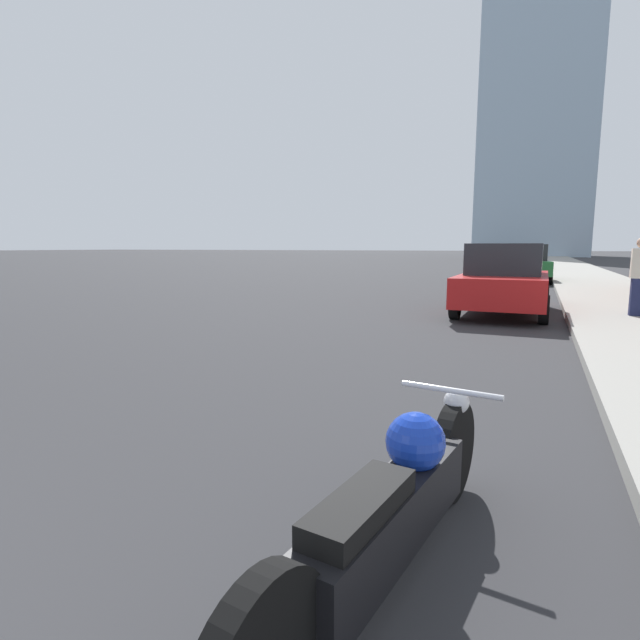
# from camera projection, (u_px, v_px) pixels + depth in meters

# --- Properties ---
(sidewalk) EXTENTS (3.38, 240.00, 0.15)m
(sidewalk) POSITION_uv_depth(u_px,v_px,m) (574.00, 269.00, 34.79)
(sidewalk) COLOR gray
(sidewalk) RESTS_ON ground_plane
(motorcycle) EXTENTS (0.67, 2.55, 0.76)m
(motorcycle) POSITION_uv_depth(u_px,v_px,m) (394.00, 506.00, 2.37)
(motorcycle) COLOR black
(motorcycle) RESTS_ON ground_plane
(parked_car_red) EXTENTS (2.04, 4.45, 1.67)m
(parked_car_red) POSITION_uv_depth(u_px,v_px,m) (504.00, 280.00, 11.84)
(parked_car_red) COLOR red
(parked_car_red) RESTS_ON ground_plane
(parked_car_green) EXTENTS (2.20, 4.16, 1.70)m
(parked_car_green) POSITION_uv_depth(u_px,v_px,m) (526.00, 263.00, 22.44)
(parked_car_green) COLOR #1E6B33
(parked_car_green) RESTS_ON ground_plane
(parked_car_silver) EXTENTS (2.09, 4.31, 1.62)m
(parked_car_silver) POSITION_uv_depth(u_px,v_px,m) (530.00, 258.00, 33.52)
(parked_car_silver) COLOR #BCBCC1
(parked_car_silver) RESTS_ON ground_plane
(parked_car_white) EXTENTS (1.86, 3.90, 1.60)m
(parked_car_white) POSITION_uv_depth(u_px,v_px,m) (531.00, 255.00, 45.11)
(parked_car_white) COLOR silver
(parked_car_white) RESTS_ON ground_plane
(pedestrian) EXTENTS (0.36, 0.23, 1.64)m
(pedestrian) POSITION_uv_depth(u_px,v_px,m) (640.00, 276.00, 10.43)
(pedestrian) COLOR #1E2347
(pedestrian) RESTS_ON sidewalk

